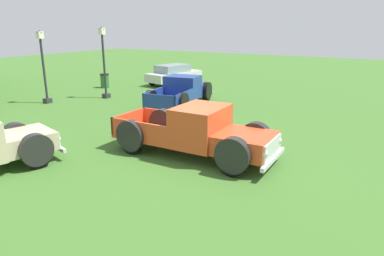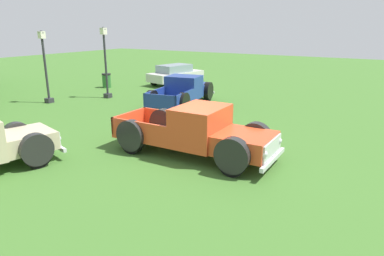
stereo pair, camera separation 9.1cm
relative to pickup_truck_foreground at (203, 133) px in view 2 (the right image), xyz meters
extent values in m
plane|color=#3D6B28|center=(0.13, 0.30, -0.78)|extent=(80.00, 80.00, 0.00)
cube|color=#D14723|center=(0.03, -1.43, -0.08)|extent=(1.66, 1.64, 0.59)
cube|color=silver|center=(0.04, -2.26, -0.08)|extent=(1.47, 0.09, 0.49)
sphere|color=silver|center=(0.69, -2.22, -0.05)|extent=(0.21, 0.21, 0.21)
sphere|color=silver|center=(-0.61, -2.25, -0.05)|extent=(0.21, 0.21, 0.21)
cube|color=#D14723|center=(0.00, 0.07, 0.24)|extent=(1.82, 1.43, 1.23)
cube|color=#8C9EA8|center=(0.01, -0.59, 0.51)|extent=(1.55, 0.07, 0.54)
cube|color=#D14723|center=(-0.04, 1.89, -0.32)|extent=(1.83, 2.28, 0.11)
cube|color=#D14723|center=(0.82, 1.90, 0.03)|extent=(0.13, 2.25, 0.59)
cube|color=#D14723|center=(-0.89, 1.87, 0.03)|extent=(0.13, 2.25, 0.59)
cube|color=#D14723|center=(-0.06, 2.97, 0.03)|extent=(1.79, 0.12, 0.59)
cylinder|color=black|center=(0.93, -1.41, -0.37)|extent=(0.25, 0.82, 0.81)
cylinder|color=#B7B7BC|center=(0.94, -1.41, -0.37)|extent=(0.26, 0.33, 0.33)
cylinder|color=black|center=(0.93, -1.41, -0.17)|extent=(0.32, 1.03, 1.03)
cylinder|color=black|center=(-0.87, -1.45, -0.37)|extent=(0.25, 0.82, 0.81)
cylinder|color=#B7B7BC|center=(-0.88, -1.45, -0.37)|extent=(0.26, 0.33, 0.33)
cylinder|color=black|center=(-0.87, -1.45, -0.17)|extent=(0.32, 1.03, 1.03)
cylinder|color=black|center=(0.86, 2.17, -0.37)|extent=(0.25, 0.82, 0.81)
cylinder|color=#B7B7BC|center=(0.87, 2.17, -0.37)|extent=(0.26, 0.33, 0.33)
cylinder|color=black|center=(0.86, 2.17, -0.17)|extent=(0.32, 1.03, 1.03)
cylinder|color=black|center=(-0.94, 2.14, -0.37)|extent=(0.25, 0.82, 0.81)
cylinder|color=#B7B7BC|center=(-0.95, 2.14, -0.37)|extent=(0.26, 0.33, 0.33)
cylinder|color=black|center=(-0.94, 2.14, -0.17)|extent=(0.32, 1.03, 1.03)
cube|color=silver|center=(0.04, -2.30, -0.42)|extent=(1.95, 0.14, 0.13)
cube|color=#C6B793|center=(-3.11, 4.50, -0.13)|extent=(1.84, 1.86, 0.55)
cube|color=silver|center=(-2.36, 4.30, -0.13)|extent=(0.41, 1.34, 0.46)
sphere|color=silver|center=(-2.22, 4.90, -0.10)|extent=(0.20, 0.20, 0.20)
sphere|color=silver|center=(-2.54, 3.72, -0.10)|extent=(0.20, 0.20, 0.20)
cylinder|color=black|center=(-2.89, 5.31, -0.40)|extent=(0.79, 0.41, 0.76)
cylinder|color=#B7B7BC|center=(-2.89, 5.32, -0.40)|extent=(0.36, 0.31, 0.30)
cylinder|color=black|center=(-2.89, 5.31, -0.21)|extent=(1.00, 0.52, 0.96)
cylinder|color=black|center=(-3.32, 3.69, -0.40)|extent=(0.79, 0.41, 0.76)
cylinder|color=#B7B7BC|center=(-3.32, 3.68, -0.40)|extent=(0.36, 0.31, 0.30)
cylinder|color=black|center=(-3.32, 3.69, -0.21)|extent=(1.00, 0.52, 0.96)
cube|color=silver|center=(-2.32, 4.29, -0.44)|extent=(0.56, 1.79, 0.12)
cube|color=navy|center=(7.47, 4.84, -0.12)|extent=(1.73, 1.75, 0.55)
cube|color=silver|center=(8.24, 4.96, -0.12)|extent=(0.28, 1.37, 0.47)
sphere|color=silver|center=(8.12, 5.57, -0.09)|extent=(0.20, 0.20, 0.20)
sphere|color=silver|center=(8.32, 4.36, -0.09)|extent=(0.20, 0.20, 0.20)
cube|color=navy|center=(6.08, 4.62, 0.18)|extent=(1.56, 1.87, 1.16)
cube|color=#8C9EA8|center=(6.69, 4.72, 0.44)|extent=(0.27, 1.44, 0.51)
cube|color=navy|center=(4.39, 4.35, -0.35)|extent=(2.36, 2.00, 0.10)
cube|color=navy|center=(4.26, 5.14, -0.02)|extent=(2.10, 0.41, 0.55)
cube|color=navy|center=(4.51, 3.56, -0.02)|extent=(2.10, 0.41, 0.55)
cube|color=navy|center=(3.38, 4.19, -0.02)|extent=(0.35, 1.68, 0.55)
cylinder|color=black|center=(7.34, 5.68, -0.40)|extent=(0.79, 0.34, 0.77)
cylinder|color=#B7B7BC|center=(7.34, 5.69, -0.40)|extent=(0.34, 0.29, 0.31)
cylinder|color=black|center=(7.34, 5.68, -0.20)|extent=(1.00, 0.43, 0.97)
cylinder|color=black|center=(7.61, 4.01, -0.40)|extent=(0.79, 0.34, 0.77)
cylinder|color=#B7B7BC|center=(7.61, 4.00, -0.40)|extent=(0.34, 0.29, 0.31)
cylinder|color=black|center=(7.61, 4.01, -0.20)|extent=(1.00, 0.43, 0.97)
cylinder|color=black|center=(4.01, 5.15, -0.40)|extent=(0.79, 0.34, 0.77)
cylinder|color=#B7B7BC|center=(4.00, 5.16, -0.40)|extent=(0.34, 0.29, 0.31)
cylinder|color=black|center=(4.01, 5.15, -0.20)|extent=(1.00, 0.43, 0.97)
cylinder|color=black|center=(4.27, 3.47, -0.40)|extent=(0.79, 0.34, 0.77)
cylinder|color=#B7B7BC|center=(4.27, 3.46, -0.40)|extent=(0.34, 0.29, 0.31)
cylinder|color=black|center=(4.27, 3.47, -0.20)|extent=(1.00, 0.43, 0.97)
cube|color=silver|center=(8.28, 4.97, -0.44)|extent=(0.39, 1.83, 0.12)
cube|color=silver|center=(11.53, 8.82, -0.19)|extent=(4.41, 2.47, 0.57)
cube|color=#7F939E|center=(11.39, 8.84, 0.35)|extent=(2.56, 1.85, 0.52)
cylinder|color=black|center=(13.06, 9.29, -0.48)|extent=(0.63, 0.30, 0.61)
cylinder|color=black|center=(12.77, 7.80, -0.48)|extent=(0.63, 0.30, 0.61)
cylinder|color=black|center=(10.28, 9.83, -0.48)|extent=(0.63, 0.30, 0.61)
cylinder|color=black|center=(9.99, 8.35, -0.48)|extent=(0.63, 0.30, 0.61)
cube|color=#2D2D33|center=(2.70, 11.19, -0.66)|extent=(0.36, 0.36, 0.25)
cylinder|color=#2D2D33|center=(2.70, 11.19, 1.04)|extent=(0.12, 0.12, 3.15)
cube|color=#F2EACC|center=(2.70, 11.19, 2.80)|extent=(0.28, 0.28, 0.36)
cone|color=#2D2D33|center=(2.70, 11.19, 2.98)|extent=(0.32, 0.32, 0.14)
cube|color=#2D2D33|center=(5.36, 9.44, -0.66)|extent=(0.36, 0.36, 0.25)
cylinder|color=#2D2D33|center=(5.36, 9.44, 1.13)|extent=(0.12, 0.12, 3.32)
cube|color=#F2EACC|center=(5.36, 9.44, 2.97)|extent=(0.28, 0.28, 0.36)
cone|color=#2D2D33|center=(5.36, 9.44, 3.15)|extent=(0.32, 0.32, 0.14)
cylinder|color=#2D6B2D|center=(7.86, 12.00, -0.36)|extent=(0.56, 0.56, 0.85)
cylinder|color=black|center=(7.86, 12.00, 0.12)|extent=(0.59, 0.59, 0.10)
camera|label=1|loc=(-9.12, -5.10, 3.26)|focal=32.51mm
camera|label=2|loc=(-9.08, -5.18, 3.26)|focal=32.51mm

